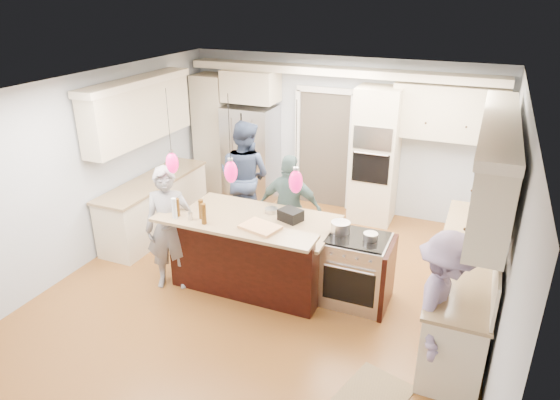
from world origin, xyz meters
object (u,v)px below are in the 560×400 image
Objects in this scene: refrigerator at (251,155)px; island_range at (358,270)px; kitchen_island at (255,250)px; person_far_left at (245,177)px; person_bar_end at (169,229)px.

refrigerator is 1.96× the size of island_range.
person_far_left reaches higher than kitchen_island.
kitchen_island is 1.17m from person_bar_end.
refrigerator is at bearing -63.78° from person_far_left.
kitchen_island reaches higher than island_range.
person_far_left is (-0.85, 1.41, 0.44)m from kitchen_island.
island_range is at bearing 3.10° from kitchen_island.
person_bar_end is 1.94m from person_far_left.
person_bar_end reaches higher than kitchen_island.
person_bar_end is (0.31, -3.09, -0.05)m from refrigerator.
island_range is 0.50× the size of person_far_left.
person_bar_end is at bearing -84.19° from refrigerator.
island_range is (1.41, 0.08, -0.03)m from kitchen_island.
island_range is 2.67m from person_far_left.
kitchen_island is at bearing -63.12° from refrigerator.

